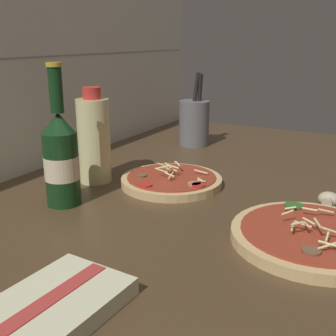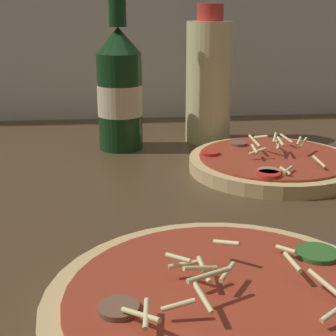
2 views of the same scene
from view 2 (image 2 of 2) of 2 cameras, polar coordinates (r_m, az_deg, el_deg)
The scene contains 5 objects.
counter_slab at distance 60.73cm, azimuth 7.27°, elevation -4.57°, with size 160.00×90.00×2.50cm.
pizza_near at distance 38.19cm, azimuth 6.52°, elevation -15.17°, with size 26.39×26.39×4.44cm.
pizza_far at distance 71.00cm, azimuth 11.54°, elevation 0.51°, with size 22.76×22.76×5.08cm.
beer_bottle at distance 79.01cm, azimuth -5.39°, elevation 8.99°, with size 6.85×6.85×27.63cm.
oil_bottle at distance 83.53cm, azimuth 4.54°, elevation 9.69°, with size 7.35×7.35×21.60cm.
Camera 2 is at (-13.37, -54.55, 24.37)cm, focal length 55.00 mm.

